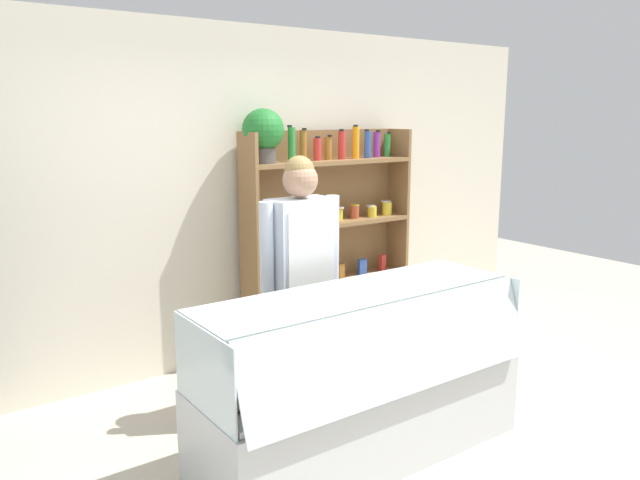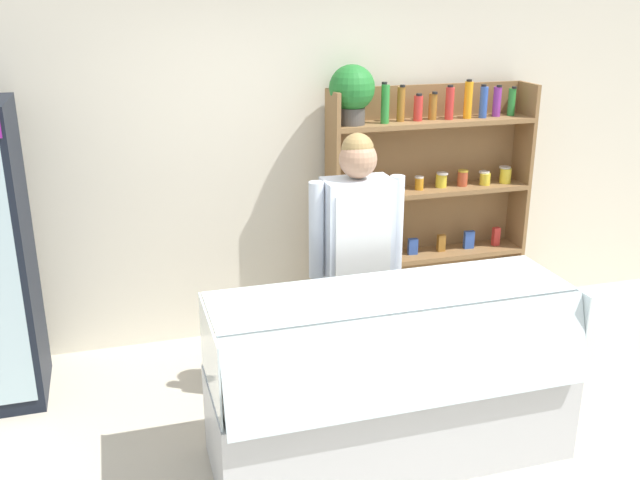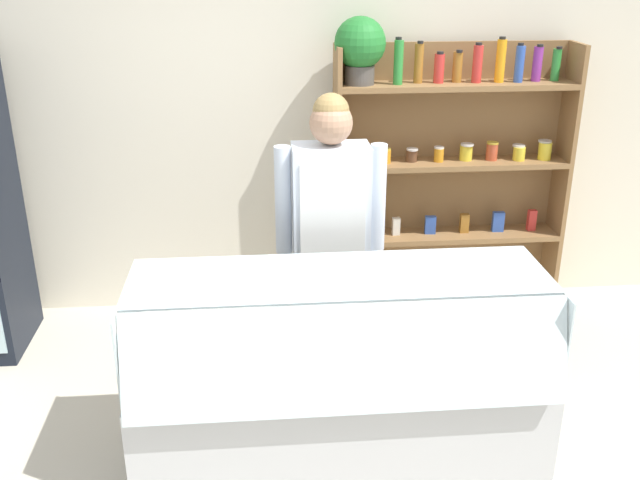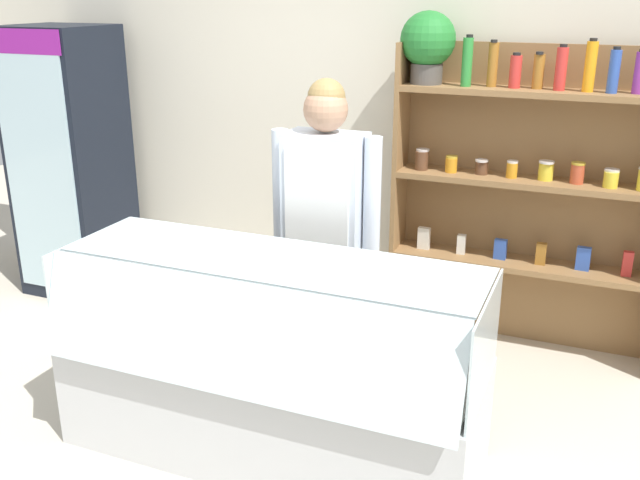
{
  "view_description": "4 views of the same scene",
  "coord_description": "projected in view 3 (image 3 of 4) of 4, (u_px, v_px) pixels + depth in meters",
  "views": [
    {
      "loc": [
        -2.25,
        -2.51,
        2.01
      ],
      "look_at": [
        0.16,
        0.85,
        1.17
      ],
      "focal_mm": 35.0,
      "sensor_mm": 36.0,
      "label": 1
    },
    {
      "loc": [
        -1.43,
        -3.1,
        2.54
      ],
      "look_at": [
        -0.25,
        0.87,
        1.08
      ],
      "focal_mm": 40.0,
      "sensor_mm": 36.0,
      "label": 2
    },
    {
      "loc": [
        -0.42,
        -2.85,
        2.44
      ],
      "look_at": [
        -0.1,
        0.78,
        0.94
      ],
      "focal_mm": 40.0,
      "sensor_mm": 36.0,
      "label": 3
    },
    {
      "loc": [
        1.31,
        -2.55,
        2.17
      ],
      "look_at": [
        -0.01,
        0.64,
        0.95
      ],
      "focal_mm": 40.0,
      "sensor_mm": 36.0,
      "label": 4
    }
  ],
  "objects": [
    {
      "name": "ground_plane",
      "position": [
        354.0,
        470.0,
        3.59
      ],
      "size": [
        12.0,
        12.0,
        0.0
      ],
      "primitive_type": "plane",
      "color": "beige"
    },
    {
      "name": "shop_clerk",
      "position": [
        331.0,
        222.0,
        3.91
      ],
      "size": [
        0.61,
        0.25,
        1.75
      ],
      "color": "#2D2D38",
      "rests_on": "ground"
    },
    {
      "name": "back_wall",
      "position": [
        319.0,
        119.0,
        4.9
      ],
      "size": [
        6.8,
        0.1,
        2.7
      ],
      "primitive_type": "cube",
      "color": "silver",
      "rests_on": "ground"
    },
    {
      "name": "shelving_unit",
      "position": [
        433.0,
        146.0,
        4.81
      ],
      "size": [
        1.61,
        0.33,
        2.05
      ],
      "color": "olive",
      "rests_on": "ground"
    },
    {
      "name": "deli_display_case",
      "position": [
        338.0,
        404.0,
        3.59
      ],
      "size": [
        2.01,
        0.77,
        1.01
      ],
      "color": "silver",
      "rests_on": "ground"
    }
  ]
}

